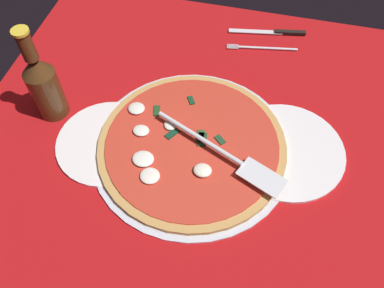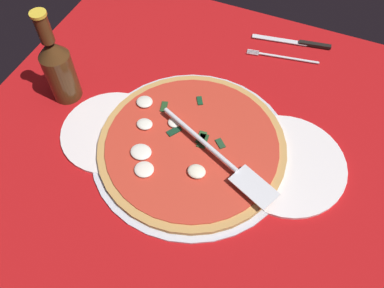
# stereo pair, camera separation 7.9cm
# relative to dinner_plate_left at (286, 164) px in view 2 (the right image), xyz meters

# --- Properties ---
(ground_plane) EXTENTS (0.97, 0.97, 0.01)m
(ground_plane) POSITION_rel_dinner_plate_left_xyz_m (0.21, 0.03, -0.01)
(ground_plane) COLOR #AA1013
(checker_pattern) EXTENTS (0.97, 0.97, 0.00)m
(checker_pattern) POSITION_rel_dinner_plate_left_xyz_m (0.21, 0.03, -0.01)
(checker_pattern) COLOR silver
(checker_pattern) RESTS_ON ground_plane
(pizza_pan) EXTENTS (0.43, 0.43, 0.01)m
(pizza_pan) POSITION_rel_dinner_plate_left_xyz_m (0.20, 0.04, -0.00)
(pizza_pan) COLOR silver
(pizza_pan) RESTS_ON ground_plane
(dinner_plate_left) EXTENTS (0.25, 0.25, 0.01)m
(dinner_plate_left) POSITION_rel_dinner_plate_left_xyz_m (0.00, 0.00, 0.00)
(dinner_plate_left) COLOR white
(dinner_plate_left) RESTS_ON ground_plane
(dinner_plate_right) EXTENTS (0.22, 0.22, 0.01)m
(dinner_plate_right) POSITION_rel_dinner_plate_left_xyz_m (0.37, 0.07, 0.00)
(dinner_plate_right) COLOR white
(dinner_plate_right) RESTS_ON ground_plane
(pizza) EXTENTS (0.40, 0.40, 0.03)m
(pizza) POSITION_rel_dinner_plate_left_xyz_m (0.20, 0.04, 0.01)
(pizza) COLOR tan
(pizza) RESTS_ON pizza_pan
(pizza_server) EXTENTS (0.29, 0.15, 0.01)m
(pizza_server) POSITION_rel_dinner_plate_left_xyz_m (0.13, 0.06, 0.03)
(pizza_server) COLOR silver
(pizza_server) RESTS_ON pizza
(place_setting_near) EXTENTS (0.21, 0.17, 0.01)m
(place_setting_near) POSITION_rel_dinner_plate_left_xyz_m (0.08, -0.34, -0.00)
(place_setting_near) COLOR silver
(place_setting_near) RESTS_ON ground_plane
(beer_bottle) EXTENTS (0.07, 0.07, 0.23)m
(beer_bottle) POSITION_rel_dinner_plate_left_xyz_m (0.52, 0.01, 0.09)
(beer_bottle) COLOR #472B14
(beer_bottle) RESTS_ON ground_plane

